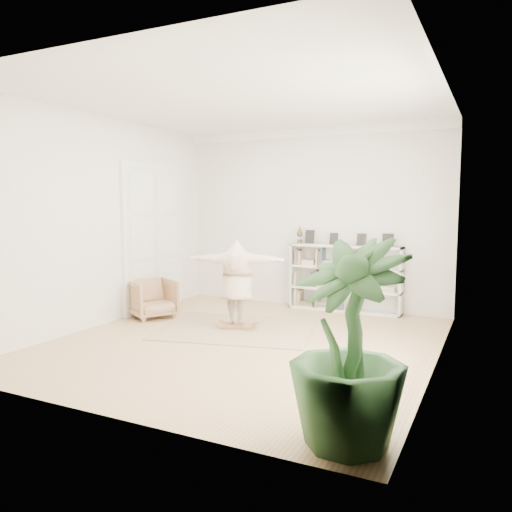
{
  "coord_description": "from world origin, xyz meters",
  "views": [
    {
      "loc": [
        3.42,
        -6.62,
        2.1
      ],
      "look_at": [
        -0.01,
        0.4,
        1.28
      ],
      "focal_mm": 35.0,
      "sensor_mm": 36.0,
      "label": 1
    }
  ],
  "objects_px": {
    "houseplant": "(348,344)",
    "bookshelf": "(345,279)",
    "person": "(237,281)",
    "rocker_board": "(237,325)",
    "armchair": "(152,299)"
  },
  "relations": [
    {
      "from": "bookshelf",
      "to": "armchair",
      "type": "xyz_separation_m",
      "value": [
        -3.04,
        -2.11,
        -0.28
      ]
    },
    {
      "from": "houseplant",
      "to": "person",
      "type": "bearing_deg",
      "value": 131.4
    },
    {
      "from": "bookshelf",
      "to": "person",
      "type": "relative_size",
      "value": 1.27
    },
    {
      "from": "bookshelf",
      "to": "armchair",
      "type": "relative_size",
      "value": 2.84
    },
    {
      "from": "bookshelf",
      "to": "armchair",
      "type": "bearing_deg",
      "value": -145.3
    },
    {
      "from": "person",
      "to": "houseplant",
      "type": "bearing_deg",
      "value": 118.37
    },
    {
      "from": "houseplant",
      "to": "bookshelf",
      "type": "bearing_deg",
      "value": 106.24
    },
    {
      "from": "rocker_board",
      "to": "armchair",
      "type": "bearing_deg",
      "value": 164.0
    },
    {
      "from": "rocker_board",
      "to": "houseplant",
      "type": "height_order",
      "value": "houseplant"
    },
    {
      "from": "bookshelf",
      "to": "houseplant",
      "type": "xyz_separation_m",
      "value": [
        1.56,
        -5.34,
        0.27
      ]
    },
    {
      "from": "person",
      "to": "houseplant",
      "type": "relative_size",
      "value": 0.96
    },
    {
      "from": "bookshelf",
      "to": "rocker_board",
      "type": "relative_size",
      "value": 4.23
    },
    {
      "from": "bookshelf",
      "to": "houseplant",
      "type": "height_order",
      "value": "houseplant"
    },
    {
      "from": "armchair",
      "to": "rocker_board",
      "type": "xyz_separation_m",
      "value": [
        1.83,
        -0.09,
        -0.29
      ]
    },
    {
      "from": "person",
      "to": "houseplant",
      "type": "distance_m",
      "value": 4.19
    }
  ]
}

